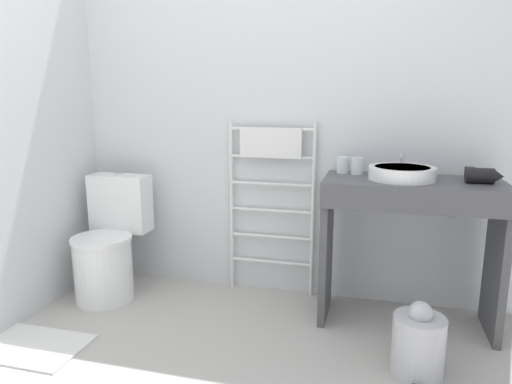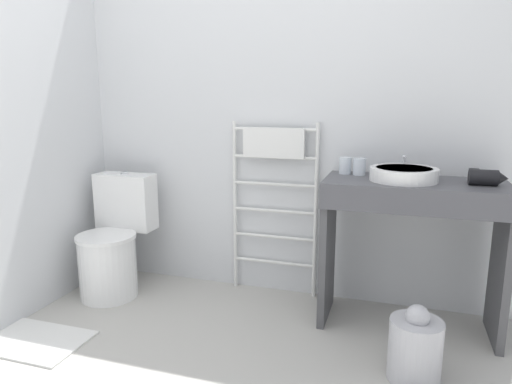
{
  "view_description": "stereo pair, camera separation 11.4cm",
  "coord_description": "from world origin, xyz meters",
  "px_view_note": "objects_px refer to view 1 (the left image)",
  "views": [
    {
      "loc": [
        0.61,
        -1.35,
        1.27
      ],
      "look_at": [
        -0.03,
        1.02,
        0.76
      ],
      "focal_mm": 32.0,
      "sensor_mm": 36.0,
      "label": 1
    },
    {
      "loc": [
        0.72,
        -1.31,
        1.27
      ],
      "look_at": [
        -0.03,
        1.02,
        0.76
      ],
      "focal_mm": 32.0,
      "sensor_mm": 36.0,
      "label": 2
    }
  ],
  "objects_px": {
    "trash_bin": "(418,344)",
    "toilet": "(109,247)",
    "cup_near_wall": "(343,165)",
    "towel_radiator": "(271,174)",
    "cup_near_edge": "(357,166)",
    "hair_dryer": "(481,175)",
    "sink_basin": "(402,173)"
  },
  "relations": [
    {
      "from": "trash_bin",
      "to": "towel_radiator",
      "type": "bearing_deg",
      "value": 140.07
    },
    {
      "from": "sink_basin",
      "to": "hair_dryer",
      "type": "distance_m",
      "value": 0.39
    },
    {
      "from": "cup_near_wall",
      "to": "cup_near_edge",
      "type": "relative_size",
      "value": 0.99
    },
    {
      "from": "towel_radiator",
      "to": "cup_near_edge",
      "type": "bearing_deg",
      "value": -11.6
    },
    {
      "from": "cup_near_wall",
      "to": "trash_bin",
      "type": "height_order",
      "value": "cup_near_wall"
    },
    {
      "from": "towel_radiator",
      "to": "cup_near_wall",
      "type": "height_order",
      "value": "towel_radiator"
    },
    {
      "from": "toilet",
      "to": "cup_near_edge",
      "type": "xyz_separation_m",
      "value": [
        1.53,
        0.2,
        0.56
      ]
    },
    {
      "from": "cup_near_wall",
      "to": "trash_bin",
      "type": "relative_size",
      "value": 0.26
    },
    {
      "from": "cup_near_edge",
      "to": "trash_bin",
      "type": "distance_m",
      "value": 1.01
    },
    {
      "from": "toilet",
      "to": "cup_near_edge",
      "type": "relative_size",
      "value": 8.04
    },
    {
      "from": "hair_dryer",
      "to": "trash_bin",
      "type": "bearing_deg",
      "value": -120.66
    },
    {
      "from": "cup_near_edge",
      "to": "toilet",
      "type": "bearing_deg",
      "value": -172.44
    },
    {
      "from": "cup_near_edge",
      "to": "sink_basin",
      "type": "bearing_deg",
      "value": -25.81
    },
    {
      "from": "toilet",
      "to": "towel_radiator",
      "type": "relative_size",
      "value": 0.7
    },
    {
      "from": "sink_basin",
      "to": "toilet",
      "type": "bearing_deg",
      "value": -177.21
    },
    {
      "from": "towel_radiator",
      "to": "trash_bin",
      "type": "xyz_separation_m",
      "value": [
        0.87,
        -0.73,
        -0.64
      ]
    },
    {
      "from": "towel_radiator",
      "to": "cup_near_edge",
      "type": "xyz_separation_m",
      "value": [
        0.53,
        -0.11,
        0.09
      ]
    },
    {
      "from": "trash_bin",
      "to": "toilet",
      "type": "bearing_deg",
      "value": 167.43
    },
    {
      "from": "toilet",
      "to": "cup_near_wall",
      "type": "height_order",
      "value": "cup_near_wall"
    },
    {
      "from": "hair_dryer",
      "to": "trash_bin",
      "type": "xyz_separation_m",
      "value": [
        -0.3,
        -0.5,
        -0.72
      ]
    },
    {
      "from": "cup_near_wall",
      "to": "sink_basin",
      "type": "bearing_deg",
      "value": -23.03
    },
    {
      "from": "cup_near_edge",
      "to": "cup_near_wall",
      "type": "bearing_deg",
      "value": 165.74
    },
    {
      "from": "toilet",
      "to": "cup_near_edge",
      "type": "distance_m",
      "value": 1.64
    },
    {
      "from": "sink_basin",
      "to": "towel_radiator",
      "type": "bearing_deg",
      "value": 163.73
    },
    {
      "from": "sink_basin",
      "to": "hair_dryer",
      "type": "relative_size",
      "value": 1.95
    },
    {
      "from": "towel_radiator",
      "to": "cup_near_wall",
      "type": "xyz_separation_m",
      "value": [
        0.45,
        -0.09,
        0.08
      ]
    },
    {
      "from": "toilet",
      "to": "sink_basin",
      "type": "xyz_separation_m",
      "value": [
        1.77,
        0.09,
        0.55
      ]
    },
    {
      "from": "toilet",
      "to": "hair_dryer",
      "type": "relative_size",
      "value": 4.29
    },
    {
      "from": "cup_near_edge",
      "to": "trash_bin",
      "type": "xyz_separation_m",
      "value": [
        0.34,
        -0.62,
        -0.73
      ]
    },
    {
      "from": "toilet",
      "to": "trash_bin",
      "type": "relative_size",
      "value": 2.15
    },
    {
      "from": "hair_dryer",
      "to": "cup_near_edge",
      "type": "bearing_deg",
      "value": 169.37
    },
    {
      "from": "sink_basin",
      "to": "cup_near_edge",
      "type": "relative_size",
      "value": 3.65
    }
  ]
}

